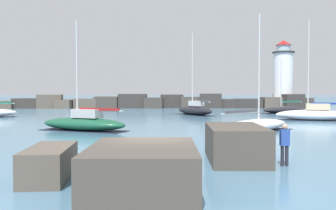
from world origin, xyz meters
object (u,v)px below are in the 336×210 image
object	(u,v)px
sailboat_moored_4	(314,114)
person_on_rocks	(285,142)
sailboat_moored_6	(284,110)
sailboat_moored_0	(195,110)
sailboat_moored_5	(84,123)
sailboat_moored_1	(254,125)
lighthouse	(283,79)

from	to	relation	value
sailboat_moored_4	person_on_rocks	distance (m)	25.38
sailboat_moored_4	sailboat_moored_6	xyz separation A→B (m)	(1.42, 12.66, -0.18)
sailboat_moored_0	person_on_rocks	xyz separation A→B (m)	(-0.14, -31.93, 0.27)
sailboat_moored_5	sailboat_moored_6	distance (m)	31.58
sailboat_moored_5	sailboat_moored_6	bearing A→B (deg)	42.89
sailboat_moored_0	sailboat_moored_1	distance (m)	19.54
person_on_rocks	lighthouse	bearing A→B (deg)	70.39
sailboat_moored_4	sailboat_moored_5	bearing A→B (deg)	-157.87
sailboat_moored_5	person_on_rocks	bearing A→B (deg)	-53.13
sailboat_moored_0	person_on_rocks	size ratio (longest dim) A/B	6.07
lighthouse	sailboat_moored_5	world-z (taller)	lighthouse
sailboat_moored_6	sailboat_moored_0	bearing A→B (deg)	-164.59
sailboat_moored_0	sailboat_moored_5	bearing A→B (deg)	-120.38
sailboat_moored_0	person_on_rocks	distance (m)	31.93
lighthouse	sailboat_moored_4	xyz separation A→B (m)	(-7.19, -29.15, -4.51)
lighthouse	sailboat_moored_0	world-z (taller)	lighthouse
sailboat_moored_0	sailboat_moored_4	distance (m)	14.45
lighthouse	sailboat_moored_6	bearing A→B (deg)	-109.28
sailboat_moored_0	sailboat_moored_5	distance (m)	20.90
sailboat_moored_5	sailboat_moored_1	bearing A→B (deg)	-6.31
lighthouse	sailboat_moored_6	world-z (taller)	lighthouse
sailboat_moored_4	person_on_rocks	size ratio (longest dim) A/B	6.04
sailboat_moored_1	person_on_rocks	size ratio (longest dim) A/B	5.13
sailboat_moored_6	sailboat_moored_4	bearing A→B (deg)	-96.42
sailboat_moored_6	sailboat_moored_1	bearing A→B (deg)	-114.60
sailboat_moored_1	person_on_rocks	bearing A→B (deg)	-100.13
sailboat_moored_4	sailboat_moored_6	bearing A→B (deg)	83.58
lighthouse	person_on_rocks	bearing A→B (deg)	-109.61
sailboat_moored_6	sailboat_moored_5	bearing A→B (deg)	-137.11
sailboat_moored_0	sailboat_moored_4	size ratio (longest dim) A/B	1.00
lighthouse	sailboat_moored_1	bearing A→B (deg)	-112.42
sailboat_moored_4	person_on_rocks	bearing A→B (deg)	-116.41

